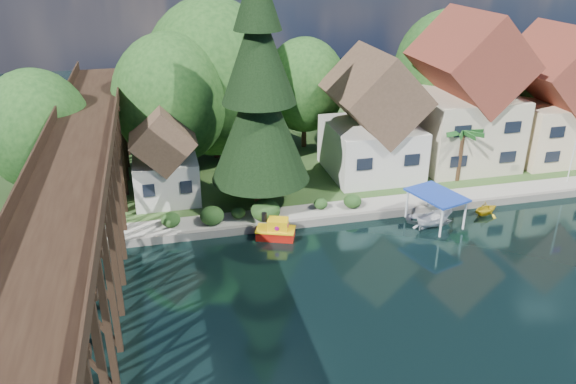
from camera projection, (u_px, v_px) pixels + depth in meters
name	position (u px, v px, depth m)	size (l,w,h in m)	color
ground	(356.00, 282.00, 35.46)	(140.00, 140.00, 0.00)	black
bank	(257.00, 122.00, 65.47)	(140.00, 52.00, 0.50)	#27451B
seawall	(370.00, 216.00, 43.27)	(60.00, 0.40, 0.62)	slate
promenade	(388.00, 203.00, 44.76)	(50.00, 2.60, 0.06)	gray
trestle_bridge	(85.00, 197.00, 34.43)	(4.12, 44.18, 9.30)	black
house_left	(372.00, 123.00, 49.00)	(7.64, 8.64, 11.02)	beige
house_center	(464.00, 101.00, 50.84)	(8.65, 9.18, 13.89)	beige
house_right	(553.00, 103.00, 52.57)	(8.15, 8.64, 12.45)	beige
shed	(165.00, 160.00, 44.38)	(5.09, 5.40, 7.85)	beige
bg_trees	(291.00, 88.00, 51.49)	(49.90, 13.30, 10.57)	#382314
shrubs	(257.00, 209.00, 42.17)	(15.76, 2.47, 1.70)	#193914
conifer	(259.00, 94.00, 40.92)	(7.58, 7.58, 18.67)	#382314
palm_tree	(463.00, 134.00, 47.33)	(3.85, 3.85, 4.92)	#382314
tugboat	(276.00, 231.00, 40.44)	(3.13, 2.40, 2.01)	#AD140B
boat_white_a	(429.00, 219.00, 42.70)	(2.46, 3.45, 0.71)	silver
boat_canopy	(435.00, 212.00, 41.91)	(3.94, 4.80, 2.67)	silver
boat_yellow	(486.00, 207.00, 43.95)	(1.94, 2.25, 1.19)	gold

